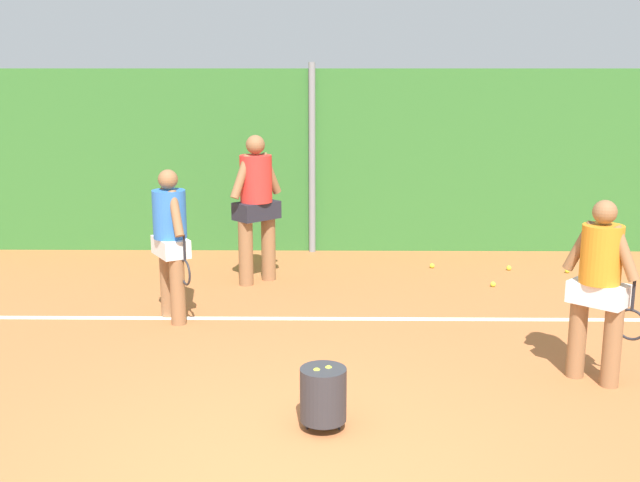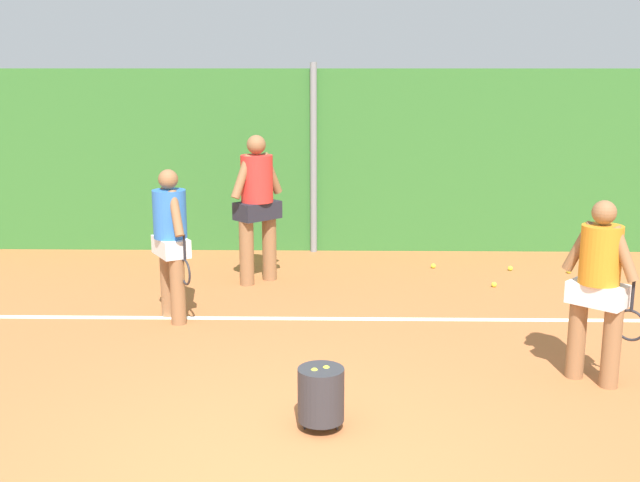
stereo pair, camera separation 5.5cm
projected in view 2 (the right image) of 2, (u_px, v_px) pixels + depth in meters
ground_plane at (300, 371)px, 7.26m from camera, size 27.61×27.61×0.00m
hedge_fence_backdrop at (314, 161)px, 11.75m from camera, size 17.95×0.25×2.70m
fence_post_center at (314, 159)px, 11.57m from camera, size 0.10×0.10×2.79m
court_baseline_paint at (306, 318)px, 8.74m from camera, size 13.11×0.10×0.01m
player_foreground_near at (599, 283)px, 6.81m from camera, size 0.63×0.53×1.64m
player_midcourt at (171, 237)px, 8.51m from camera, size 0.52×0.66×1.67m
player_backcourt_far at (257, 201)px, 9.98m from camera, size 0.63×0.62×1.90m
ball_hopper at (321, 394)px, 6.04m from camera, size 0.36×0.36×0.51m
tennis_ball_4 at (510, 268)px, 10.76m from camera, size 0.07×0.07×0.07m
tennis_ball_7 at (569, 271)px, 10.62m from camera, size 0.07×0.07×0.07m
tennis_ball_8 at (433, 266)px, 10.89m from camera, size 0.07×0.07×0.07m
tennis_ball_9 at (601, 266)px, 10.89m from camera, size 0.07×0.07×0.07m
tennis_ball_10 at (494, 285)px, 9.97m from camera, size 0.07×0.07×0.07m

